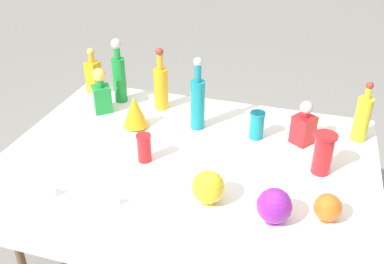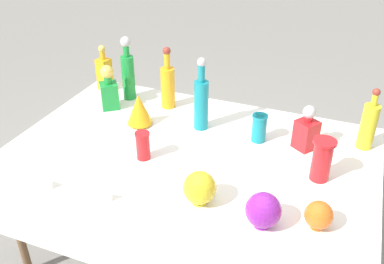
% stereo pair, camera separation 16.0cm
% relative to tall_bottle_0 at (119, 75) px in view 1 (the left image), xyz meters
% --- Properties ---
extents(ground_plane, '(40.00, 40.00, 0.00)m').
position_rel_tall_bottle_0_xyz_m(ground_plane, '(0.58, -0.40, -0.94)').
color(ground_plane, gray).
extents(display_table, '(1.85, 1.17, 0.76)m').
position_rel_tall_bottle_0_xyz_m(display_table, '(0.58, -0.44, -0.23)').
color(display_table, white).
rests_on(display_table, ground).
extents(tall_bottle_0, '(0.08, 0.08, 0.40)m').
position_rel_tall_bottle_0_xyz_m(tall_bottle_0, '(0.00, 0.00, 0.00)').
color(tall_bottle_0, '#198C38').
rests_on(tall_bottle_0, display_table).
extents(tall_bottle_1, '(0.08, 0.08, 0.38)m').
position_rel_tall_bottle_0_xyz_m(tall_bottle_1, '(0.28, -0.02, -0.03)').
color(tall_bottle_1, orange).
rests_on(tall_bottle_1, display_table).
extents(tall_bottle_2, '(0.08, 0.08, 0.41)m').
position_rel_tall_bottle_0_xyz_m(tall_bottle_2, '(0.55, -0.18, -0.01)').
color(tall_bottle_2, teal).
rests_on(tall_bottle_2, display_table).
extents(tall_bottle_3, '(0.08, 0.08, 0.33)m').
position_rel_tall_bottle_0_xyz_m(tall_bottle_3, '(1.41, -0.06, -0.04)').
color(tall_bottle_3, yellow).
rests_on(tall_bottle_3, display_table).
extents(square_decanter_0, '(0.14, 0.14, 0.24)m').
position_rel_tall_bottle_0_xyz_m(square_decanter_0, '(1.12, -0.18, -0.07)').
color(square_decanter_0, red).
rests_on(square_decanter_0, display_table).
extents(square_decanter_1, '(0.09, 0.09, 0.30)m').
position_rel_tall_bottle_0_xyz_m(square_decanter_1, '(-0.21, 0.06, -0.05)').
color(square_decanter_1, orange).
rests_on(square_decanter_1, display_table).
extents(square_decanter_2, '(0.14, 0.14, 0.27)m').
position_rel_tall_bottle_0_xyz_m(square_decanter_2, '(-0.05, -0.16, -0.06)').
color(square_decanter_2, '#198C38').
rests_on(square_decanter_2, display_table).
extents(slender_vase_0, '(0.08, 0.08, 0.15)m').
position_rel_tall_bottle_0_xyz_m(slender_vase_0, '(0.88, -0.20, -0.09)').
color(slender_vase_0, teal).
rests_on(slender_vase_0, display_table).
extents(slender_vase_1, '(0.07, 0.07, 0.15)m').
position_rel_tall_bottle_0_xyz_m(slender_vase_1, '(0.39, -0.57, -0.10)').
color(slender_vase_1, red).
rests_on(slender_vase_1, display_table).
extents(slender_vase_2, '(0.11, 0.11, 0.21)m').
position_rel_tall_bottle_0_xyz_m(slender_vase_2, '(1.23, -0.42, -0.06)').
color(slender_vase_2, red).
rests_on(slender_vase_2, display_table).
extents(fluted_vase_0, '(0.14, 0.14, 0.18)m').
position_rel_tall_bottle_0_xyz_m(fluted_vase_0, '(0.22, -0.28, -0.08)').
color(fluted_vase_0, orange).
rests_on(fluted_vase_0, display_table).
extents(round_bowl_0, '(0.14, 0.14, 0.15)m').
position_rel_tall_bottle_0_xyz_m(round_bowl_0, '(0.77, -0.79, -0.10)').
color(round_bowl_0, yellow).
rests_on(round_bowl_0, display_table).
extents(round_bowl_1, '(0.11, 0.11, 0.12)m').
position_rel_tall_bottle_0_xyz_m(round_bowl_1, '(1.26, -0.75, -0.11)').
color(round_bowl_1, orange).
rests_on(round_bowl_1, display_table).
extents(round_bowl_2, '(0.14, 0.14, 0.15)m').
position_rel_tall_bottle_0_xyz_m(round_bowl_2, '(1.06, -0.82, -0.10)').
color(round_bowl_2, purple).
rests_on(round_bowl_2, display_table).
extents(price_tag_left, '(0.06, 0.02, 0.04)m').
position_rel_tall_bottle_0_xyz_m(price_tag_left, '(0.09, -0.94, -0.15)').
color(price_tag_left, white).
rests_on(price_tag_left, display_table).
extents(price_tag_center, '(0.05, 0.02, 0.05)m').
position_rel_tall_bottle_0_xyz_m(price_tag_center, '(0.39, -0.92, -0.15)').
color(price_tag_center, white).
rests_on(price_tag_center, display_table).
extents(cardboard_box_behind_left, '(0.57, 0.48, 0.47)m').
position_rel_tall_bottle_0_xyz_m(cardboard_box_behind_left, '(0.26, 0.58, -0.74)').
color(cardboard_box_behind_left, tan).
rests_on(cardboard_box_behind_left, ground).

